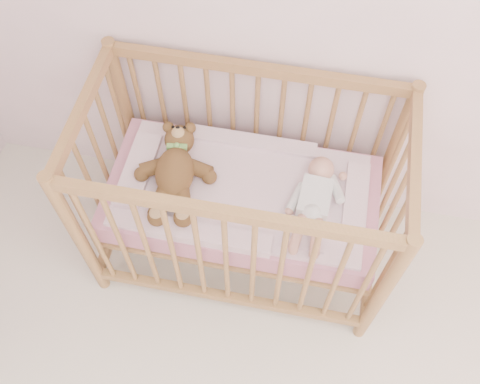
# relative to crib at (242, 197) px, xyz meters

# --- Properties ---
(crib) EXTENTS (1.36, 0.76, 1.00)m
(crib) POSITION_rel_crib_xyz_m (0.00, 0.00, 0.00)
(crib) COLOR #AC7849
(crib) RESTS_ON floor
(mattress) EXTENTS (1.22, 0.62, 0.13)m
(mattress) POSITION_rel_crib_xyz_m (0.00, 0.00, -0.01)
(mattress) COLOR #C47A91
(mattress) RESTS_ON crib
(blanket) EXTENTS (1.10, 0.58, 0.06)m
(blanket) POSITION_rel_crib_xyz_m (0.00, 0.00, 0.06)
(blanket) COLOR pink
(blanket) RESTS_ON mattress
(baby) EXTENTS (0.27, 0.52, 0.12)m
(baby) POSITION_rel_crib_xyz_m (0.32, -0.02, 0.14)
(baby) COLOR silver
(baby) RESTS_ON blanket
(teddy_bear) EXTENTS (0.46, 0.59, 0.15)m
(teddy_bear) POSITION_rel_crib_xyz_m (-0.30, -0.02, 0.15)
(teddy_bear) COLOR brown
(teddy_bear) RESTS_ON blanket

